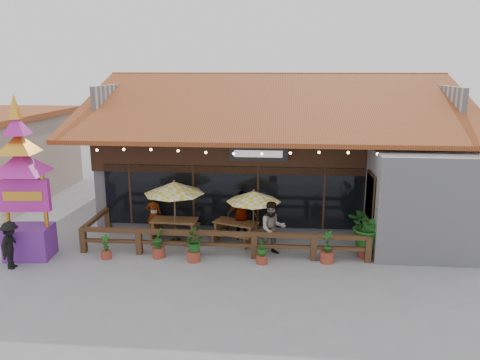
# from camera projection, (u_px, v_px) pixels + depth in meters

# --- Properties ---
(ground) EXTENTS (100.00, 100.00, 0.00)m
(ground) POSITION_uv_depth(u_px,v_px,m) (269.00, 253.00, 16.40)
(ground) COLOR gray
(ground) RESTS_ON ground
(restaurant_building) EXTENTS (15.50, 14.73, 6.09)m
(restaurant_building) POSITION_uv_depth(u_px,v_px,m) (279.00, 156.00, 22.26)
(restaurant_building) COLOR #B0AFB5
(restaurant_building) RESTS_ON ground
(patio_railing) EXTENTS (10.00, 2.60, 0.92)m
(patio_railing) POSITION_uv_depth(u_px,v_px,m) (204.00, 237.00, 16.19)
(patio_railing) COLOR #4E311B
(patio_railing) RESTS_ON ground
(umbrella_left) EXTENTS (2.34, 2.34, 2.37)m
(umbrella_left) POSITION_uv_depth(u_px,v_px,m) (174.00, 188.00, 16.99)
(umbrella_left) COLOR brown
(umbrella_left) RESTS_ON ground
(umbrella_right) EXTENTS (2.07, 2.07, 2.11)m
(umbrella_right) POSITION_uv_depth(u_px,v_px,m) (254.00, 197.00, 16.70)
(umbrella_right) COLOR brown
(umbrella_right) RESTS_ON ground
(picnic_table_left) EXTENTS (1.74, 1.52, 0.81)m
(picnic_table_left) POSITION_uv_depth(u_px,v_px,m) (175.00, 226.00, 17.49)
(picnic_table_left) COLOR brown
(picnic_table_left) RESTS_ON ground
(picnic_table_right) EXTENTS (1.98, 1.85, 0.77)m
(picnic_table_right) POSITION_uv_depth(u_px,v_px,m) (236.00, 228.00, 17.38)
(picnic_table_right) COLOR brown
(picnic_table_right) RESTS_ON ground
(thai_sign_tower) EXTENTS (2.40, 2.40, 5.96)m
(thai_sign_tower) POSITION_uv_depth(u_px,v_px,m) (21.00, 167.00, 15.30)
(thai_sign_tower) COLOR #66268D
(thai_sign_tower) RESTS_ON ground
(tropical_plant) EXTENTS (1.85, 1.81, 1.93)m
(tropical_plant) POSITION_uv_depth(u_px,v_px,m) (367.00, 226.00, 15.79)
(tropical_plant) COLOR maroon
(tropical_plant) RESTS_ON ground
(diner_a) EXTENTS (0.63, 0.45, 1.64)m
(diner_a) POSITION_uv_depth(u_px,v_px,m) (154.00, 215.00, 17.95)
(diner_a) COLOR #351D10
(diner_a) RESTS_ON ground
(diner_b) EXTENTS (1.06, 0.92, 1.89)m
(diner_b) POSITION_uv_depth(u_px,v_px,m) (272.00, 228.00, 16.08)
(diner_b) COLOR #351D10
(diner_b) RESTS_ON ground
(diner_c) EXTENTS (1.10, 0.46, 1.87)m
(diner_c) POSITION_uv_depth(u_px,v_px,m) (242.00, 215.00, 17.50)
(diner_c) COLOR #351D10
(diner_c) RESTS_ON ground
(pedestrian) EXTENTS (0.64, 1.05, 1.58)m
(pedestrian) POSITION_uv_depth(u_px,v_px,m) (11.00, 245.00, 14.99)
(pedestrian) COLOR black
(pedestrian) RESTS_ON ground
(planter_a) EXTENTS (0.35, 0.35, 0.85)m
(planter_a) POSITION_uv_depth(u_px,v_px,m) (106.00, 249.00, 15.83)
(planter_a) COLOR maroon
(planter_a) RESTS_ON ground
(planter_b) EXTENTS (0.43, 0.46, 1.05)m
(planter_b) POSITION_uv_depth(u_px,v_px,m) (158.00, 244.00, 15.91)
(planter_b) COLOR maroon
(planter_b) RESTS_ON ground
(planter_c) EXTENTS (0.87, 0.87, 1.09)m
(planter_c) POSITION_uv_depth(u_px,v_px,m) (193.00, 244.00, 15.56)
(planter_c) COLOR maroon
(planter_c) RESTS_ON ground
(planter_d) EXTENTS (0.47, 0.47, 0.89)m
(planter_d) POSITION_uv_depth(u_px,v_px,m) (262.00, 251.00, 15.41)
(planter_d) COLOR maroon
(planter_d) RESTS_ON ground
(planter_e) EXTENTS (0.45, 0.47, 1.11)m
(planter_e) POSITION_uv_depth(u_px,v_px,m) (327.00, 249.00, 15.49)
(planter_e) COLOR maroon
(planter_e) RESTS_ON ground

